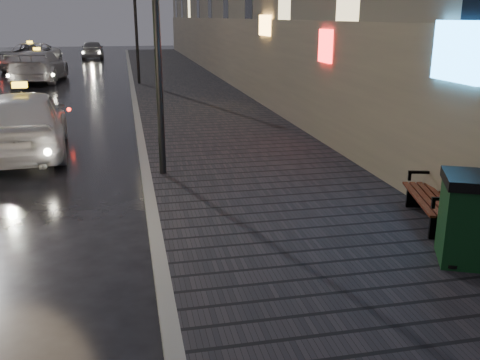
% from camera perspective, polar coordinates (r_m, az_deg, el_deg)
% --- Properties ---
extents(sidewalk, '(4.60, 58.00, 0.15)m').
position_cam_1_polar(sidewalk, '(26.22, -6.08, 9.91)').
color(sidewalk, black).
rests_on(sidewalk, ground).
extents(curb, '(0.20, 58.00, 0.15)m').
position_cam_1_polar(curb, '(26.08, -11.40, 9.63)').
color(curb, slate).
rests_on(curb, ground).
extents(lamp_near, '(0.36, 0.36, 5.28)m').
position_cam_1_polar(lamp_near, '(10.90, -8.97, 17.83)').
color(lamp_near, black).
rests_on(lamp_near, sidewalk).
extents(lamp_far, '(0.36, 0.36, 5.28)m').
position_cam_1_polar(lamp_far, '(26.88, -11.11, 17.17)').
color(lamp_far, black).
rests_on(lamp_far, sidewalk).
extents(bench, '(0.98, 1.75, 0.85)m').
position_cam_1_polar(bench, '(9.01, 20.32, -1.69)').
color(bench, black).
rests_on(bench, sidewalk).
extents(trash_bin, '(1.05, 1.05, 1.21)m').
position_cam_1_polar(trash_bin, '(7.68, 23.46, -3.77)').
color(trash_bin, black).
rests_on(trash_bin, sidewalk).
extents(taxi_near, '(2.36, 5.00, 1.65)m').
position_cam_1_polar(taxi_near, '(14.23, -22.05, 5.79)').
color(taxi_near, silver).
rests_on(taxi_near, ground).
extents(taxi_mid, '(2.67, 5.72, 1.62)m').
position_cam_1_polar(taxi_mid, '(30.44, -20.68, 11.31)').
color(taxi_mid, silver).
rests_on(taxi_mid, ground).
extents(taxi_far, '(3.47, 6.23, 1.65)m').
position_cam_1_polar(taxi_far, '(37.96, -21.38, 12.20)').
color(taxi_far, white).
rests_on(taxi_far, ground).
extents(car_far, '(1.80, 4.26, 1.44)m').
position_cam_1_polar(car_far, '(45.90, -15.46, 13.26)').
color(car_far, gray).
rests_on(car_far, ground).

